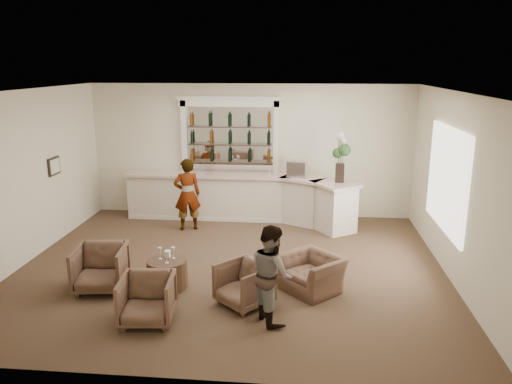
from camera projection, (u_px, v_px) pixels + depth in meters
ground at (231, 267)px, 9.51m from camera, size 8.00×8.00×0.00m
room_shell at (243, 140)px, 9.60m from camera, size 8.04×7.02×3.32m
bar_counter at (242, 197)px, 12.27m from camera, size 5.72×1.80×1.14m
back_bar_alcove at (230, 136)px, 12.33m from camera, size 2.64×0.25×3.00m
cocktail_table at (167, 274)px, 8.62m from camera, size 0.69×0.69×0.50m
sommelier at (187, 194)px, 11.50m from camera, size 0.71×0.58×1.68m
guest at (271, 274)px, 7.39m from camera, size 0.84×0.91×1.50m
armchair_left at (101, 268)px, 8.50m from camera, size 0.93×0.95×0.78m
armchair_center at (147, 299)px, 7.43m from camera, size 0.85×0.87×0.73m
armchair_right at (244, 284)px, 7.97m from camera, size 1.07×1.07×0.70m
armchair_far at (312, 273)px, 8.48m from camera, size 1.26×1.26×0.62m
espresso_machine at (297, 169)px, 11.88m from camera, size 0.50×0.44×0.39m
flower_vase at (340, 155)px, 11.26m from camera, size 0.30×0.30×1.13m
wine_glass_bar_left at (269, 172)px, 12.01m from camera, size 0.07×0.07×0.21m
wine_glass_bar_right at (275, 171)px, 12.07m from camera, size 0.07×0.07×0.21m
wine_glass_tbl_a at (160, 253)px, 8.57m from camera, size 0.07×0.07×0.21m
wine_glass_tbl_b at (173, 253)px, 8.60m from camera, size 0.07×0.07×0.21m
wine_glass_tbl_c at (167, 257)px, 8.40m from camera, size 0.07×0.07×0.21m
napkin_holder at (168, 254)px, 8.68m from camera, size 0.08×0.08×0.12m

